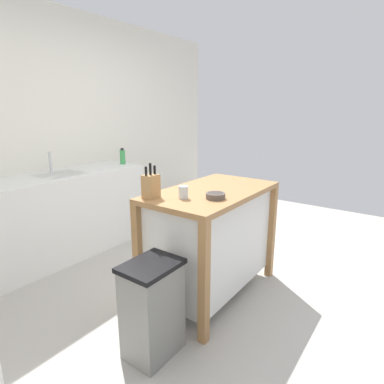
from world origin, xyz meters
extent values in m
plane|color=#ADA8A0|center=(0.00, 0.00, 0.00)|extent=(6.16, 6.16, 0.00)
cube|color=silver|center=(0.00, 2.04, 1.30)|extent=(5.16, 0.10, 2.60)
cube|color=#9E7042|center=(-0.04, 0.01, 0.89)|extent=(1.17, 0.66, 0.04)
cube|color=silver|center=(-0.04, 0.01, 0.48)|extent=(1.07, 0.56, 0.77)
cube|color=#9E7042|center=(-0.60, -0.29, 0.43)|extent=(0.06, 0.06, 0.87)
cube|color=#9E7042|center=(0.51, -0.29, 0.43)|extent=(0.06, 0.06, 0.87)
cube|color=#9E7042|center=(-0.60, 0.31, 0.43)|extent=(0.06, 0.06, 0.87)
cube|color=#9E7042|center=(0.51, 0.31, 0.43)|extent=(0.06, 0.06, 0.87)
cube|color=#AD7F4C|center=(-0.51, 0.24, 0.99)|extent=(0.11, 0.09, 0.17)
cylinder|color=black|center=(-0.55, 0.24, 1.11)|extent=(0.02, 0.02, 0.07)
cylinder|color=black|center=(-0.51, 0.24, 1.12)|extent=(0.02, 0.02, 0.08)
cylinder|color=black|center=(-0.46, 0.24, 1.11)|extent=(0.02, 0.02, 0.06)
cylinder|color=#564C47|center=(-0.25, -0.15, 0.93)|extent=(0.14, 0.14, 0.04)
cylinder|color=#342D2A|center=(-0.25, -0.15, 0.94)|extent=(0.11, 0.11, 0.01)
cylinder|color=silver|center=(-0.38, 0.04, 0.95)|extent=(0.07, 0.07, 0.09)
cube|color=slate|center=(-0.87, -0.08, 0.30)|extent=(0.34, 0.26, 0.60)
cube|color=black|center=(-0.87, -0.08, 0.61)|extent=(0.36, 0.28, 0.03)
cube|color=silver|center=(-0.34, 1.69, 0.44)|extent=(1.82, 0.60, 0.88)
cube|color=silver|center=(-0.34, 1.67, 0.87)|extent=(0.44, 0.36, 0.03)
cylinder|color=#B7BCC1|center=(-0.34, 1.83, 0.99)|extent=(0.02, 0.02, 0.22)
cylinder|color=green|center=(0.47, 1.63, 0.97)|extent=(0.06, 0.06, 0.17)
cylinder|color=black|center=(0.47, 1.63, 1.06)|extent=(0.04, 0.04, 0.02)
camera|label=1|loc=(-2.12, -1.30, 1.52)|focal=29.64mm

